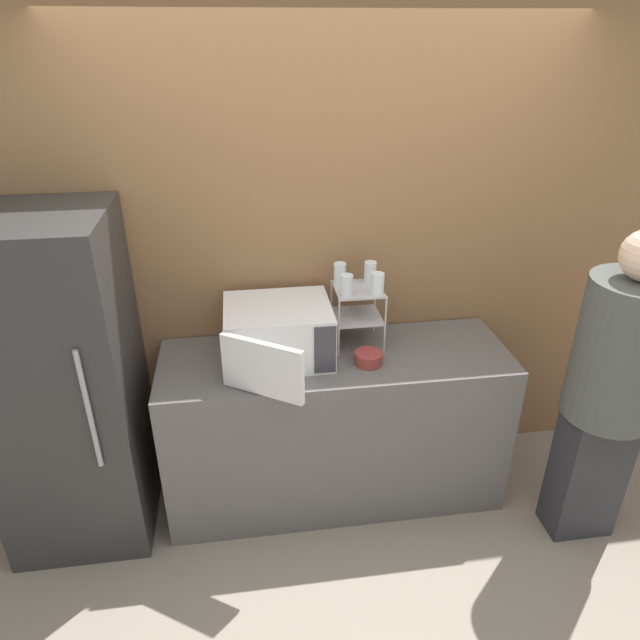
% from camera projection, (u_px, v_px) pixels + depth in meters
% --- Properties ---
extents(ground_plane, '(12.00, 12.00, 0.00)m').
position_uv_depth(ground_plane, '(343.00, 527.00, 3.10)').
color(ground_plane, gray).
extents(wall_back, '(8.00, 0.06, 2.60)m').
position_uv_depth(wall_back, '(326.00, 260.00, 3.08)').
color(wall_back, olive).
rests_on(wall_back, ground_plane).
extents(counter, '(1.82, 0.61, 0.90)m').
position_uv_depth(counter, '(335.00, 426.00, 3.16)').
color(counter, '#595654').
rests_on(counter, ground_plane).
extents(microwave, '(0.55, 0.69, 0.29)m').
position_uv_depth(microwave, '(278.00, 333.00, 2.87)').
color(microwave, silver).
rests_on(microwave, counter).
extents(dish_rack, '(0.25, 0.25, 0.32)m').
position_uv_depth(dish_rack, '(358.00, 304.00, 2.97)').
color(dish_rack, '#B2B2B7').
rests_on(dish_rack, counter).
extents(glass_front_left, '(0.06, 0.06, 0.11)m').
position_uv_depth(glass_front_left, '(347.00, 285.00, 2.82)').
color(glass_front_left, silver).
rests_on(glass_front_left, dish_rack).
extents(glass_back_right, '(0.06, 0.06, 0.11)m').
position_uv_depth(glass_back_right, '(370.00, 272.00, 2.98)').
color(glass_back_right, silver).
rests_on(glass_back_right, dish_rack).
extents(glass_front_right, '(0.06, 0.06, 0.11)m').
position_uv_depth(glass_front_right, '(378.00, 284.00, 2.84)').
color(glass_front_right, silver).
rests_on(glass_front_right, dish_rack).
extents(glass_back_left, '(0.06, 0.06, 0.11)m').
position_uv_depth(glass_back_left, '(340.00, 273.00, 2.96)').
color(glass_back_left, silver).
rests_on(glass_back_left, dish_rack).
extents(bowl, '(0.14, 0.14, 0.06)m').
position_uv_depth(bowl, '(369.00, 358.00, 2.87)').
color(bowl, maroon).
rests_on(bowl, counter).
extents(person, '(0.41, 0.41, 1.68)m').
position_uv_depth(person, '(612.00, 382.00, 2.69)').
color(person, '#2D2D33').
rests_on(person, ground_plane).
extents(refrigerator, '(0.67, 0.70, 1.73)m').
position_uv_depth(refrigerator, '(65.00, 386.00, 2.78)').
color(refrigerator, '#2D2D2D').
rests_on(refrigerator, ground_plane).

